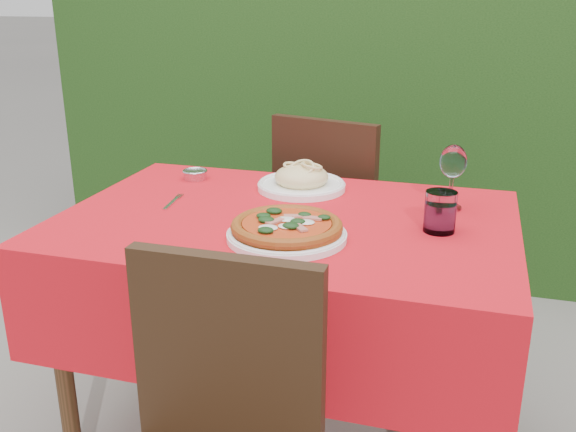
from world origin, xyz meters
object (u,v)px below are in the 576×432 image
(pasta_plate, at_px, (301,181))
(wine_glass, at_px, (453,164))
(chair_far, at_px, (335,216))
(fork, at_px, (171,203))
(water_glass, at_px, (440,214))
(steel_ramekin, at_px, (195,175))
(pizza_plate, at_px, (287,229))

(pasta_plate, distance_m, wine_glass, 0.48)
(chair_far, xyz_separation_m, fork, (-0.36, -0.65, 0.23))
(chair_far, distance_m, water_glass, 0.83)
(wine_glass, bearing_deg, steel_ramekin, 174.98)
(chair_far, distance_m, steel_ramekin, 0.60)
(water_glass, bearing_deg, fork, 179.34)
(pasta_plate, bearing_deg, chair_far, 86.26)
(pasta_plate, bearing_deg, pizza_plate, -79.66)
(chair_far, relative_size, pasta_plate, 3.28)
(pizza_plate, bearing_deg, pasta_plate, 100.34)
(wine_glass, relative_size, steel_ramekin, 2.48)
(wine_glass, bearing_deg, fork, -166.45)
(wine_glass, height_order, fork, wine_glass)
(chair_far, xyz_separation_m, pasta_plate, (-0.03, -0.40, 0.25))
(water_glass, height_order, steel_ramekin, water_glass)
(chair_far, relative_size, pizza_plate, 2.85)
(water_glass, bearing_deg, pizza_plate, -155.74)
(fork, distance_m, steel_ramekin, 0.27)
(chair_far, distance_m, pizza_plate, 0.87)
(pizza_plate, xyz_separation_m, wine_glass, (0.39, 0.37, 0.11))
(water_glass, relative_size, steel_ramekin, 1.43)
(chair_far, height_order, steel_ramekin, chair_far)
(chair_far, bearing_deg, steel_ramekin, 58.23)
(pasta_plate, relative_size, wine_glass, 1.48)
(pizza_plate, relative_size, steel_ramekin, 4.21)
(water_glass, bearing_deg, wine_glass, 85.27)
(wine_glass, bearing_deg, chair_far, 133.51)
(steel_ramekin, bearing_deg, chair_far, 44.15)
(chair_far, distance_m, pasta_plate, 0.47)
(steel_ramekin, bearing_deg, water_glass, -18.48)
(pizza_plate, height_order, steel_ramekin, pizza_plate)
(pizza_plate, distance_m, pasta_plate, 0.44)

